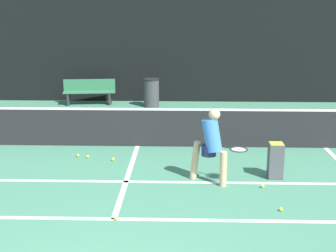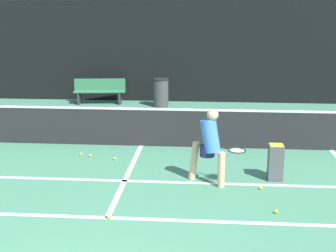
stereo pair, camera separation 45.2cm
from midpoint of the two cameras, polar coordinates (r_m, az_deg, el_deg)
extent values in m
cube|color=white|center=(7.66, -8.33, -11.16)|extent=(11.00, 0.10, 0.01)
cube|color=white|center=(9.14, -6.57, -6.75)|extent=(8.25, 0.10, 0.01)
cube|color=white|center=(9.47, -6.26, -5.96)|extent=(0.10, 3.99, 0.01)
cube|color=#232326|center=(11.22, -4.94, -0.15)|extent=(11.00, 0.02, 0.95)
cube|color=white|center=(11.12, -4.99, 2.07)|extent=(11.00, 0.03, 0.06)
cube|color=black|center=(16.43, -2.81, 9.02)|extent=(24.00, 0.06, 3.48)
cylinder|color=#DBAD84|center=(8.80, 5.29, -5.23)|extent=(0.13, 0.13, 0.67)
cylinder|color=#DBAD84|center=(9.09, 1.90, -4.21)|extent=(0.26, 0.24, 0.78)
cylinder|color=#1E234C|center=(8.86, 3.54, -2.98)|extent=(0.28, 0.28, 0.21)
cylinder|color=#3F7ACC|center=(8.74, 3.91, -1.13)|extent=(0.40, 0.36, 0.69)
sphere|color=#DBAD84|center=(8.62, 4.18, 1.43)|extent=(0.22, 0.22, 0.22)
cylinder|color=#262628|center=(8.94, 5.41, -2.53)|extent=(0.27, 0.19, 0.03)
torus|color=#262628|center=(8.80, 7.16, -2.86)|extent=(0.47, 0.47, 0.02)
cylinder|color=beige|center=(8.80, 7.16, -2.86)|extent=(0.36, 0.36, 0.01)
sphere|color=#D1E033|center=(8.01, 12.02, -9.91)|extent=(0.07, 0.07, 0.07)
sphere|color=#D1E033|center=(10.35, -7.98, -4.05)|extent=(0.07, 0.07, 0.07)
sphere|color=#D1E033|center=(7.61, -8.10, -11.09)|extent=(0.07, 0.07, 0.07)
sphere|color=#D1E033|center=(10.76, -12.12, -3.52)|extent=(0.07, 0.07, 0.07)
sphere|color=#D1E033|center=(10.62, -10.98, -3.70)|extent=(0.07, 0.07, 0.07)
sphere|color=#D1E033|center=(8.91, 10.02, -7.24)|extent=(0.07, 0.07, 0.07)
cube|color=#4C4C51|center=(9.36, 11.62, -4.18)|extent=(0.28, 0.28, 0.70)
cube|color=#D1E033|center=(9.26, 11.73, -2.24)|extent=(0.25, 0.25, 0.06)
cube|color=#33724C|center=(16.19, -10.37, 4.07)|extent=(1.78, 0.56, 0.04)
cube|color=#33724C|center=(16.33, -10.34, 4.91)|extent=(1.75, 0.24, 0.42)
cube|color=#333338|center=(16.31, -12.79, 3.24)|extent=(0.06, 0.32, 0.44)
cube|color=#333338|center=(16.17, -7.85, 3.37)|extent=(0.06, 0.32, 0.44)
cylinder|color=#3F3F42|center=(15.65, -2.86, 3.99)|extent=(0.51, 0.51, 0.91)
cylinder|color=black|center=(15.57, -2.88, 5.70)|extent=(0.53, 0.53, 0.04)
cube|color=#B7B7BC|center=(20.64, 9.80, 6.25)|extent=(1.67, 3.92, 0.84)
cube|color=#1E2328|center=(20.36, 9.96, 8.13)|extent=(1.40, 2.35, 0.56)
cylinder|color=black|center=(22.00, 11.30, 6.36)|extent=(0.18, 0.60, 0.60)
cylinder|color=black|center=(19.56, 12.48, 5.32)|extent=(0.18, 0.60, 0.60)
cylinder|color=brown|center=(21.38, -8.82, 11.06)|extent=(0.28, 0.28, 4.18)
cylinder|color=brown|center=(21.35, 11.11, 9.20)|extent=(0.28, 0.28, 2.87)
cylinder|color=brown|center=(25.73, -0.64, 11.41)|extent=(0.28, 0.28, 3.85)
cube|color=beige|center=(34.89, -0.38, 14.24)|extent=(36.00, 2.40, 6.31)
camera|label=1|loc=(0.23, -91.38, -0.36)|focal=50.00mm
camera|label=2|loc=(0.23, 88.62, 0.36)|focal=50.00mm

